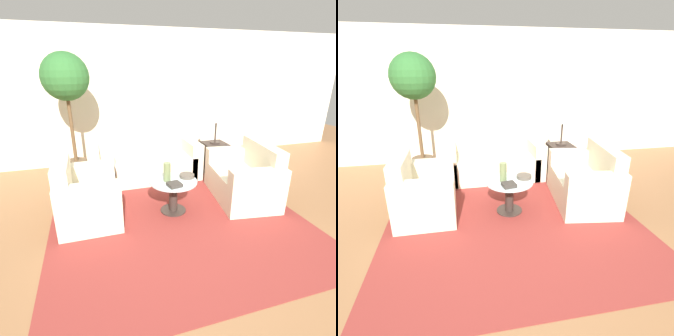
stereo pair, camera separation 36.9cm
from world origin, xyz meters
The scene contains 13 objects.
ground_plane centered at (0.00, 0.00, 0.00)m, with size 14.00×14.00×0.00m, color #8E603D.
wall_back centered at (0.00, 3.02, 1.30)m, with size 10.00×0.06×2.60m.
rug centered at (0.03, 0.66, 0.00)m, with size 3.21×3.49×0.01m.
sofa_main centered at (0.00, 1.98, 0.29)m, with size 1.71×0.81×0.87m.
armchair centered at (-1.13, 0.79, 0.29)m, with size 0.75×0.94×0.83m.
loveseat centered at (1.21, 0.75, 0.29)m, with size 0.93×1.31×0.85m.
coffee_table centered at (0.03, 0.66, 0.29)m, with size 0.64×0.64×0.46m.
side_table centered at (1.23, 1.87, 0.28)m, with size 0.43×0.43×0.56m.
table_lamp centered at (1.23, 1.87, 1.07)m, with size 0.29×0.29×0.66m.
potted_plant centered at (-1.25, 2.17, 1.56)m, with size 0.73×0.73×2.11m.
vase centered at (-0.05, 0.68, 0.59)m, with size 0.09×0.09×0.25m.
bowl centered at (0.25, 0.72, 0.48)m, with size 0.20×0.20×0.05m.
book_stack centered at (-0.01, 0.50, 0.48)m, with size 0.19×0.19×0.05m.
Camera 1 is at (-0.97, -2.39, 1.89)m, focal length 28.00 mm.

